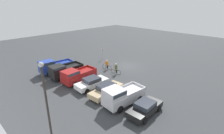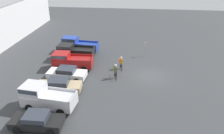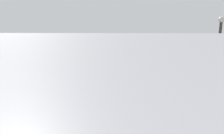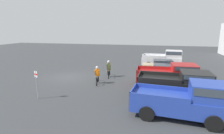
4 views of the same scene
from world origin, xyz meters
The scene contains 11 objects.
ground_plane centered at (0.00, 0.00, 0.00)m, with size 80.00×80.00×0.00m, color #383A3D.
sedan_0 centered at (-10.22, 9.75, 0.71)m, with size 2.05×4.35×1.38m.
pickup_truck_0 centered at (-7.38, 10.18, 1.17)m, with size 2.67×5.17×2.30m.
sedan_1 centered at (-4.62, 9.80, 0.73)m, with size 2.20×4.86×1.46m.
sedan_2 centered at (-1.82, 9.78, 0.73)m, with size 2.21×4.59×1.43m.
pickup_truck_1 centered at (0.96, 10.16, 1.08)m, with size 2.47×5.09×2.08m.
pickup_truck_2 centered at (3.79, 10.43, 1.12)m, with size 2.45×5.00×2.12m.
pickup_truck_3 centered at (6.62, 10.68, 1.14)m, with size 2.49×5.47×2.20m.
cyclist_0 centered at (1.54, 3.67, 0.85)m, with size 1.79×0.55×1.70m.
cyclist_1 centered at (-0.97, 4.13, 0.92)m, with size 1.78×0.54×1.83m.
fire_lane_sign centered at (6.02, 0.55, 1.32)m, with size 0.11×0.29×2.18m.
Camera 4 is at (16.49, 8.65, 5.01)m, focal length 28.00 mm.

